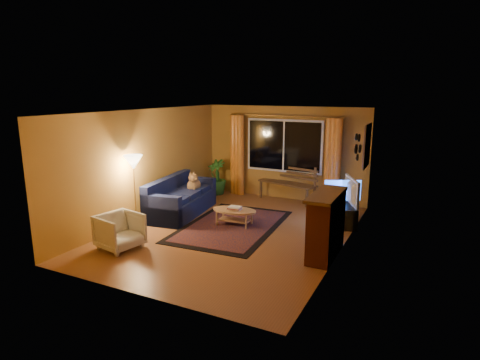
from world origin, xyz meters
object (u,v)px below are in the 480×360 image
at_px(armchair, 120,230).
at_px(floor_lamp, 135,192).
at_px(tv_console, 346,213).
at_px(sofa, 181,196).
at_px(bench, 287,192).
at_px(coffee_table, 234,217).

height_order(armchair, floor_lamp, floor_lamp).
distance_m(armchair, tv_console, 4.83).
bearing_deg(sofa, bench, 41.48).
height_order(sofa, armchair, sofa).
bearing_deg(bench, armchair, -96.44).
bearing_deg(sofa, armchair, -92.94).
relative_size(floor_lamp, coffee_table, 1.61).
distance_m(bench, armchair, 4.81).
height_order(bench, floor_lamp, floor_lamp).
xyz_separation_m(bench, coffee_table, (-0.36, -2.39, -0.06)).
bearing_deg(armchair, coffee_table, -20.36).
distance_m(bench, coffee_table, 2.42).
height_order(bench, sofa, sofa).
bearing_deg(armchair, bench, -8.87).
bearing_deg(bench, sofa, -116.63).
relative_size(bench, armchair, 2.20).
xyz_separation_m(sofa, floor_lamp, (-0.31, -1.26, 0.36)).
xyz_separation_m(coffee_table, tv_console, (2.17, 1.22, 0.05)).
xyz_separation_m(floor_lamp, tv_console, (4.00, 2.28, -0.57)).
relative_size(sofa, tv_console, 1.96).
height_order(bench, armchair, armchair).
bearing_deg(tv_console, floor_lamp, -169.25).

